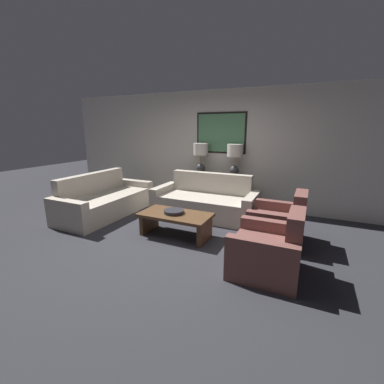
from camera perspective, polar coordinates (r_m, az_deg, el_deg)
ground_plane at (r=4.23m, az=-5.16°, el=-11.35°), size 20.00×20.00×0.00m
back_wall at (r=6.11m, az=6.51°, el=9.45°), size 8.56×0.12×2.65m
console_table at (r=6.02m, az=5.45°, el=0.26°), size 1.34×0.37×0.77m
table_lamp_left at (r=6.02m, az=1.97°, el=8.48°), size 0.34×0.34×0.70m
table_lamp_right at (r=5.75m, az=9.49°, el=8.04°), size 0.34×0.34×0.70m
couch_by_back_wall at (r=5.43m, az=3.00°, el=-2.28°), size 2.15×0.94×0.87m
couch_by_side at (r=5.81m, az=-18.81°, el=-1.93°), size 0.94×2.15×0.87m
coffee_table at (r=4.40m, az=-3.69°, el=-6.07°), size 1.21×0.63×0.40m
decorative_bowl at (r=4.38m, az=-4.05°, el=-4.36°), size 0.34×0.34×0.06m
armchair_near_back_wall at (r=4.42m, az=18.78°, el=-6.88°), size 0.83×0.86×0.86m
armchair_near_camera at (r=3.48m, az=16.69°, el=-12.55°), size 0.83×0.86×0.86m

